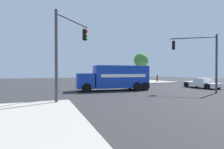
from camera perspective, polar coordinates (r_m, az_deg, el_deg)
name	(u,v)px	position (r m, az deg, el deg)	size (l,w,h in m)	color
ground_plane	(118,89)	(21.82, 2.00, -4.97)	(100.00, 100.00, 0.00)	#2B2B2D
sidewalk_corner_near	(145,82)	(38.78, 11.33, -2.41)	(10.51, 10.51, 0.14)	#9E998E
delivery_truck	(115,78)	(19.99, 1.19, -1.05)	(8.72, 3.57, 2.96)	#1438AD
traffic_light_primary	(68,44)	(13.00, -14.98, 9.95)	(2.94, 2.91, 6.29)	#38383D
traffic_light_secondary	(201,55)	(20.16, 28.27, 6.02)	(3.82, 2.88, 6.13)	#38383D
pickup_white	(202,83)	(26.21, 28.46, -2.51)	(2.36, 5.25, 1.38)	white
pedestrian_near_corner	(137,77)	(39.90, 8.46, -0.79)	(0.33, 0.50, 1.74)	navy
pedestrian_crossing	(157,77)	(38.89, 15.28, -0.94)	(0.26, 0.53, 1.63)	black
picket_fence_run	(134,78)	(43.02, 7.65, -1.36)	(5.50, 0.05, 0.95)	silver
shade_tree_near	(141,60)	(41.27, 9.99, 4.83)	(3.52, 3.52, 6.79)	brown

